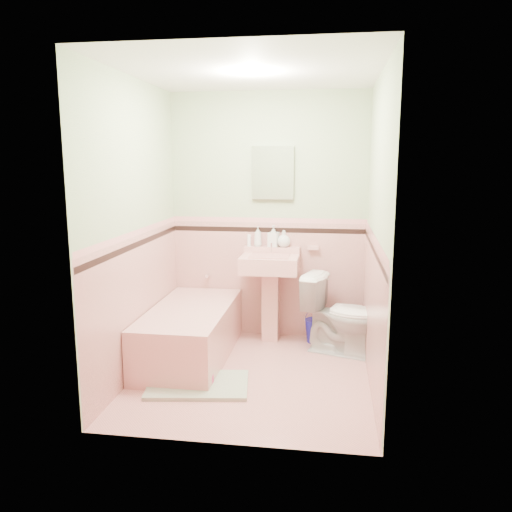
# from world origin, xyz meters

# --- Properties ---
(floor) EXTENTS (2.20, 2.20, 0.00)m
(floor) POSITION_xyz_m (0.00, 0.00, 0.00)
(floor) COLOR #DE9791
(floor) RESTS_ON ground
(ceiling) EXTENTS (2.20, 2.20, 0.00)m
(ceiling) POSITION_xyz_m (0.00, 0.00, 2.50)
(ceiling) COLOR white
(ceiling) RESTS_ON ground
(wall_back) EXTENTS (2.50, 0.00, 2.50)m
(wall_back) POSITION_xyz_m (0.00, 1.10, 1.25)
(wall_back) COLOR #F2E6C5
(wall_back) RESTS_ON ground
(wall_front) EXTENTS (2.50, 0.00, 2.50)m
(wall_front) POSITION_xyz_m (0.00, -1.10, 1.25)
(wall_front) COLOR #F2E6C5
(wall_front) RESTS_ON ground
(wall_left) EXTENTS (0.00, 2.50, 2.50)m
(wall_left) POSITION_xyz_m (-1.00, 0.00, 1.25)
(wall_left) COLOR #F2E6C5
(wall_left) RESTS_ON ground
(wall_right) EXTENTS (0.00, 2.50, 2.50)m
(wall_right) POSITION_xyz_m (1.00, 0.00, 1.25)
(wall_right) COLOR #F2E6C5
(wall_right) RESTS_ON ground
(wainscot_back) EXTENTS (2.00, 0.00, 2.00)m
(wainscot_back) POSITION_xyz_m (0.00, 1.09, 0.60)
(wainscot_back) COLOR #E09C96
(wainscot_back) RESTS_ON ground
(wainscot_front) EXTENTS (2.00, 0.00, 2.00)m
(wainscot_front) POSITION_xyz_m (0.00, -1.09, 0.60)
(wainscot_front) COLOR #E09C96
(wainscot_front) RESTS_ON ground
(wainscot_left) EXTENTS (0.00, 2.20, 2.20)m
(wainscot_left) POSITION_xyz_m (-0.99, 0.00, 0.60)
(wainscot_left) COLOR #E09C96
(wainscot_left) RESTS_ON ground
(wainscot_right) EXTENTS (0.00, 2.20, 2.20)m
(wainscot_right) POSITION_xyz_m (0.99, 0.00, 0.60)
(wainscot_right) COLOR #E09C96
(wainscot_right) RESTS_ON ground
(accent_back) EXTENTS (2.00, 0.00, 2.00)m
(accent_back) POSITION_xyz_m (0.00, 1.08, 1.12)
(accent_back) COLOR black
(accent_back) RESTS_ON ground
(accent_front) EXTENTS (2.00, 0.00, 2.00)m
(accent_front) POSITION_xyz_m (0.00, -1.08, 1.12)
(accent_front) COLOR black
(accent_front) RESTS_ON ground
(accent_left) EXTENTS (0.00, 2.20, 2.20)m
(accent_left) POSITION_xyz_m (-0.98, 0.00, 1.12)
(accent_left) COLOR black
(accent_left) RESTS_ON ground
(accent_right) EXTENTS (0.00, 2.20, 2.20)m
(accent_right) POSITION_xyz_m (0.98, 0.00, 1.12)
(accent_right) COLOR black
(accent_right) RESTS_ON ground
(cap_back) EXTENTS (2.00, 0.00, 2.00)m
(cap_back) POSITION_xyz_m (0.00, 1.08, 1.22)
(cap_back) COLOR pink
(cap_back) RESTS_ON ground
(cap_front) EXTENTS (2.00, 0.00, 2.00)m
(cap_front) POSITION_xyz_m (0.00, -1.08, 1.22)
(cap_front) COLOR pink
(cap_front) RESTS_ON ground
(cap_left) EXTENTS (0.00, 2.20, 2.20)m
(cap_left) POSITION_xyz_m (-0.98, 0.00, 1.22)
(cap_left) COLOR pink
(cap_left) RESTS_ON ground
(cap_right) EXTENTS (0.00, 2.20, 2.20)m
(cap_right) POSITION_xyz_m (0.98, 0.00, 1.22)
(cap_right) COLOR pink
(cap_right) RESTS_ON ground
(bathtub) EXTENTS (0.70, 1.50, 0.45)m
(bathtub) POSITION_xyz_m (-0.63, 0.33, 0.23)
(bathtub) COLOR #D99691
(bathtub) RESTS_ON floor
(tub_faucet) EXTENTS (0.04, 0.12, 0.04)m
(tub_faucet) POSITION_xyz_m (-0.63, 1.05, 0.63)
(tub_faucet) COLOR silver
(tub_faucet) RESTS_ON wall_back
(sink) EXTENTS (0.57, 0.48, 0.89)m
(sink) POSITION_xyz_m (0.05, 0.86, 0.45)
(sink) COLOR #D99691
(sink) RESTS_ON floor
(sink_faucet) EXTENTS (0.02, 0.02, 0.10)m
(sink_faucet) POSITION_xyz_m (0.05, 1.00, 0.95)
(sink_faucet) COLOR silver
(sink_faucet) RESTS_ON sink
(medicine_cabinet) EXTENTS (0.42, 0.04, 0.53)m
(medicine_cabinet) POSITION_xyz_m (0.05, 1.07, 1.70)
(medicine_cabinet) COLOR white
(medicine_cabinet) RESTS_ON wall_back
(soap_dish) EXTENTS (0.11, 0.07, 0.04)m
(soap_dish) POSITION_xyz_m (0.47, 1.06, 0.95)
(soap_dish) COLOR #D99691
(soap_dish) RESTS_ON wall_back
(soap_bottle_left) EXTENTS (0.08, 0.09, 0.20)m
(soap_bottle_left) POSITION_xyz_m (-0.10, 1.04, 1.06)
(soap_bottle_left) COLOR #B2B2B2
(soap_bottle_left) RESTS_ON sink
(soap_bottle_mid) EXTENTS (0.12, 0.12, 0.22)m
(soap_bottle_mid) POSITION_xyz_m (0.06, 1.04, 1.06)
(soap_bottle_mid) COLOR #B2B2B2
(soap_bottle_mid) RESTS_ON sink
(soap_bottle_right) EXTENTS (0.16, 0.16, 0.17)m
(soap_bottle_right) POSITION_xyz_m (0.17, 1.04, 1.04)
(soap_bottle_right) COLOR #B2B2B2
(soap_bottle_right) RESTS_ON sink
(tube) EXTENTS (0.05, 0.05, 0.12)m
(tube) POSITION_xyz_m (-0.19, 1.04, 1.01)
(tube) COLOR white
(tube) RESTS_ON sink
(toilet) EXTENTS (0.83, 0.63, 0.75)m
(toilet) POSITION_xyz_m (0.77, 0.65, 0.38)
(toilet) COLOR white
(toilet) RESTS_ON floor
(bucket) EXTENTS (0.27, 0.27, 0.23)m
(bucket) POSITION_xyz_m (0.52, 0.92, 0.12)
(bucket) COLOR #171890
(bucket) RESTS_ON floor
(bath_mat) EXTENTS (0.87, 0.64, 0.03)m
(bath_mat) POSITION_xyz_m (-0.40, -0.29, 0.02)
(bath_mat) COLOR #95A58A
(bath_mat) RESTS_ON floor
(shoe) EXTENTS (0.17, 0.08, 0.07)m
(shoe) POSITION_xyz_m (-0.36, -0.28, 0.07)
(shoe) COLOR #BF1E59
(shoe) RESTS_ON bath_mat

